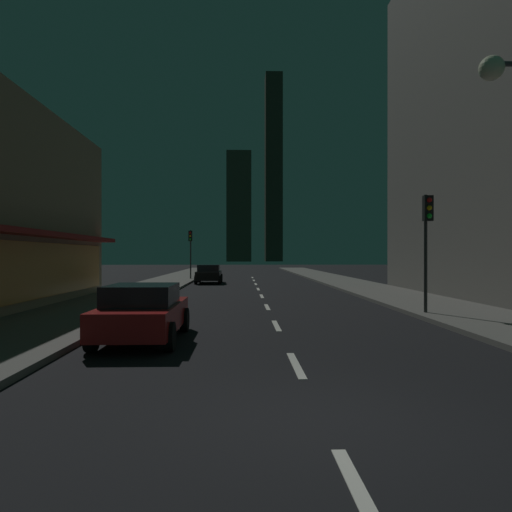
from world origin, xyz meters
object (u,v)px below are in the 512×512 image
Objects in this scene: car_parked_near at (143,312)px; traffic_light_far_left at (190,244)px; car_parked_far at (209,274)px; fire_hydrant_far_left at (146,290)px; traffic_light_near_right at (427,227)px.

car_parked_near is 29.04m from traffic_light_far_left.
fire_hydrant_far_left is at bearing -100.19° from car_parked_far.
car_parked_near is 11.94m from fire_hydrant_far_left.
traffic_light_far_left is (-11.00, 24.51, 0.00)m from traffic_light_near_right.
traffic_light_near_right is (9.10, 4.37, 2.45)m from car_parked_near.
car_parked_far is 6.48× the size of fire_hydrant_far_left.
traffic_light_near_right is at bearing -32.80° from fire_hydrant_far_left.
fire_hydrant_far_left is at bearing 101.11° from car_parked_near.
fire_hydrant_far_left is 0.16× the size of traffic_light_far_left.
traffic_light_far_left is (-1.90, 4.36, 2.45)m from car_parked_far.
traffic_light_near_right is at bearing 25.65° from car_parked_near.
traffic_light_near_right is at bearing -65.83° from traffic_light_far_left.
traffic_light_near_right is 26.86m from traffic_light_far_left.
car_parked_far is 22.24m from traffic_light_near_right.
traffic_light_near_right is 1.00× the size of traffic_light_far_left.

